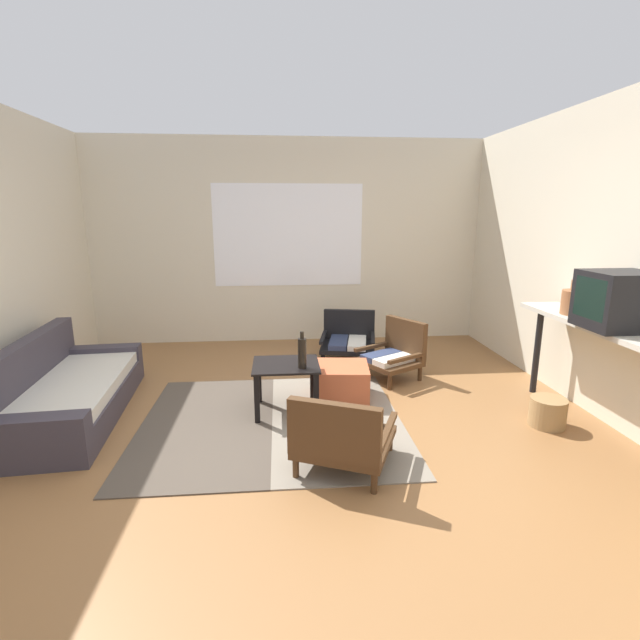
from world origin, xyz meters
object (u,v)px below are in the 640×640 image
(armchair_by_window, at_px, (348,338))
(armchair_corner, at_px, (395,352))
(coffee_table, at_px, (286,374))
(glass_bottle, at_px, (302,352))
(console_shelf, at_px, (604,338))
(crt_television, at_px, (620,300))
(wicker_basket, at_px, (548,412))
(armchair_striped_foreground, at_px, (342,436))
(ottoman_orange, at_px, (342,382))
(couch, at_px, (64,393))
(clay_vase, at_px, (577,301))

(armchair_by_window, distance_m, armchair_corner, 0.85)
(coffee_table, bearing_deg, glass_bottle, -40.16)
(console_shelf, distance_m, crt_television, 0.33)
(wicker_basket, bearing_deg, console_shelf, -26.84)
(coffee_table, bearing_deg, console_shelf, -14.25)
(armchair_striped_foreground, height_order, armchair_corner, armchair_corner)
(armchair_by_window, xyz_separation_m, armchair_striped_foreground, (-0.42, -2.54, 0.01))
(armchair_corner, relative_size, ottoman_orange, 1.50)
(couch, height_order, console_shelf, console_shelf)
(glass_bottle, bearing_deg, couch, 174.84)
(clay_vase, bearing_deg, armchair_corner, 140.75)
(coffee_table, bearing_deg, wicker_basket, -12.43)
(ottoman_orange, relative_size, console_shelf, 0.27)
(clay_vase, bearing_deg, armchair_by_window, 132.96)
(clay_vase, bearing_deg, armchair_striped_foreground, -160.11)
(armchair_by_window, bearing_deg, wicker_basket, -55.69)
(ottoman_orange, xyz_separation_m, console_shelf, (1.92, -0.89, 0.63))
(crt_television, bearing_deg, clay_vase, 89.63)
(ottoman_orange, bearing_deg, couch, -175.42)
(armchair_corner, distance_m, clay_vase, 1.80)
(couch, height_order, armchair_striped_foreground, couch)
(clay_vase, bearing_deg, glass_bottle, 176.76)
(armchair_striped_foreground, distance_m, wicker_basket, 1.88)
(coffee_table, distance_m, clay_vase, 2.55)
(ottoman_orange, bearing_deg, glass_bottle, -135.91)
(crt_television, bearing_deg, ottoman_orange, 152.41)
(wicker_basket, bearing_deg, armchair_striped_foreground, -163.72)
(wicker_basket, bearing_deg, armchair_corner, 127.78)
(crt_television, distance_m, clay_vase, 0.50)
(armchair_striped_foreground, height_order, console_shelf, console_shelf)
(armchair_striped_foreground, xyz_separation_m, crt_television, (2.09, 0.27, 0.86))
(coffee_table, relative_size, ottoman_orange, 1.16)
(console_shelf, xyz_separation_m, crt_television, (-0.00, -0.11, 0.31))
(ottoman_orange, height_order, clay_vase, clay_vase)
(ottoman_orange, bearing_deg, armchair_by_window, 78.67)
(armchair_by_window, relative_size, glass_bottle, 2.35)
(console_shelf, height_order, clay_vase, clay_vase)
(console_shelf, distance_m, glass_bottle, 2.38)
(armchair_by_window, bearing_deg, coffee_table, -117.09)
(couch, xyz_separation_m, wicker_basket, (4.09, -0.55, -0.09))
(armchair_by_window, bearing_deg, glass_bottle, -111.42)
(couch, distance_m, console_shelf, 4.47)
(couch, height_order, wicker_basket, couch)
(armchair_corner, xyz_separation_m, glass_bottle, (-1.04, -0.91, 0.30))
(coffee_table, bearing_deg, crt_television, -16.72)
(armchair_by_window, xyz_separation_m, crt_television, (1.66, -2.28, 0.87))
(coffee_table, relative_size, armchair_corner, 0.77)
(armchair_by_window, distance_m, crt_television, 2.95)
(crt_television, height_order, clay_vase, crt_television)
(armchair_by_window, height_order, armchair_corner, armchair_corner)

